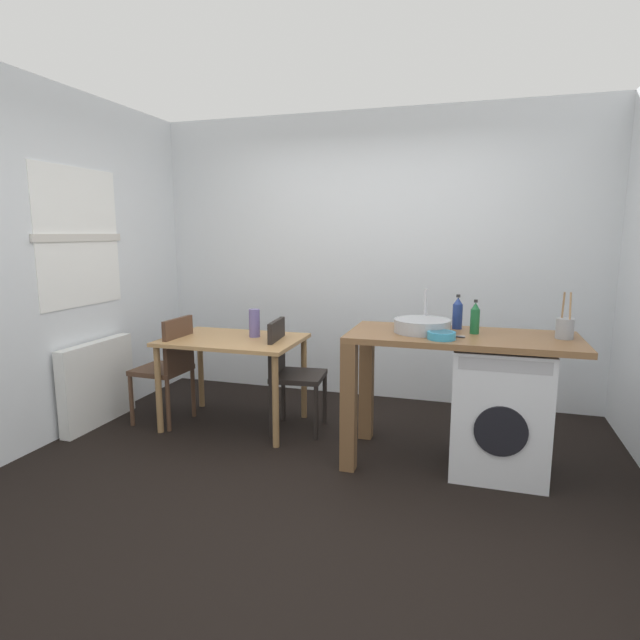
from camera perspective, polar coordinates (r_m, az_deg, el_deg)
ground_plane at (r=3.64m, az=-0.20°, el=-16.24°), size 5.46×5.46×0.00m
wall_back at (r=4.98m, az=5.75°, el=6.84°), size 4.60×0.10×2.70m
wall_window_side at (r=4.42m, az=-28.01°, el=5.45°), size 0.12×3.80×2.70m
radiator at (r=4.71m, az=-23.38°, el=-6.42°), size 0.10×0.80×0.70m
dining_table at (r=4.28m, az=-9.59°, el=-3.25°), size 1.10×0.76×0.74m
chair_person_seat at (r=4.50m, az=-16.39°, el=-4.68°), size 0.42×0.42×0.90m
chair_opposite at (r=4.17m, az=-3.38°, el=-5.40°), size 0.44×0.44×0.90m
kitchen_counter at (r=3.60m, az=11.95°, el=-3.86°), size 1.50×0.68×0.92m
washing_machine at (r=3.68m, az=19.22°, el=-9.26°), size 0.60×0.61×0.86m
sink_basin at (r=3.56m, az=11.24°, el=-0.63°), size 0.38×0.38×0.09m
tap at (r=3.73m, az=11.57°, el=1.28°), size 0.02×0.02×0.28m
bottle_tall_green at (r=3.74m, az=14.98°, el=0.72°), size 0.07×0.07×0.24m
bottle_squat_brown at (r=3.59m, az=16.78°, el=0.17°), size 0.06×0.06×0.23m
mixing_bowl at (r=3.36m, az=13.29°, el=-1.63°), size 0.18×0.18×0.05m
utensil_crock at (r=3.64m, az=25.47°, el=-0.79°), size 0.11×0.11×0.30m
vase at (r=4.27m, az=-7.27°, el=-0.33°), size 0.09×0.09×0.23m
scissors at (r=3.46m, az=14.56°, el=-1.76°), size 0.15×0.06×0.01m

